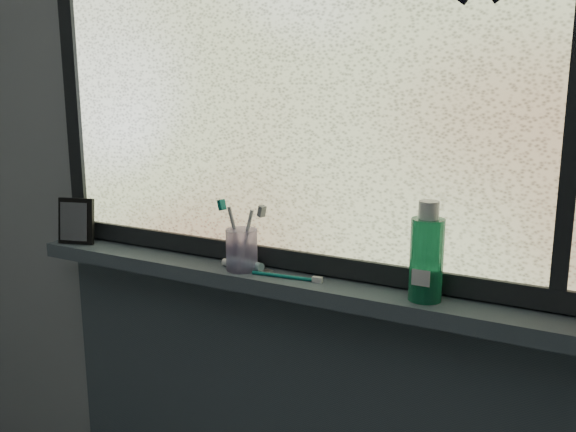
{
  "coord_description": "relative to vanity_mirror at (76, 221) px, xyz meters",
  "views": [
    {
      "loc": [
        0.71,
        -0.13,
        1.52
      ],
      "look_at": [
        0.07,
        1.05,
        1.22
      ],
      "focal_mm": 40.0,
      "sensor_mm": 36.0,
      "label": 1
    }
  ],
  "objects": [
    {
      "name": "frame_left",
      "position": [
        -0.05,
        0.07,
        0.44
      ],
      "size": [
        0.05,
        0.03,
        1.1
      ],
      "primitive_type": "cube",
      "color": "black",
      "rests_on": "wall_back"
    },
    {
      "name": "toothbrush_cup",
      "position": [
        0.58,
        0.01,
        -0.01
      ],
      "size": [
        0.1,
        0.1,
        0.11
      ],
      "primitive_type": "cylinder",
      "rotation": [
        0.0,
        0.0,
        -0.26
      ],
      "color": "#C2AFE8",
      "rests_on": "windowsill"
    },
    {
      "name": "window_pane",
      "position": [
        0.73,
        0.07,
        0.44
      ],
      "size": [
        1.5,
        0.01,
        1.0
      ],
      "primitive_type": "cube",
      "color": "silver",
      "rests_on": "wall_back"
    },
    {
      "name": "toothbrush_lying",
      "position": [
        0.7,
        0.0,
        -0.06
      ],
      "size": [
        0.2,
        0.04,
        0.01
      ],
      "primitive_type": null,
      "rotation": [
        0.0,
        0.0,
        0.1
      ],
      "color": "#0D7870",
      "rests_on": "windowsill"
    },
    {
      "name": "frame_bottom",
      "position": [
        0.73,
        0.07,
        -0.04
      ],
      "size": [
        1.6,
        0.03,
        0.05
      ],
      "primitive_type": "cube",
      "color": "black",
      "rests_on": "windowsill"
    },
    {
      "name": "toothpaste_tube",
      "position": [
        0.58,
        0.02,
        -0.05
      ],
      "size": [
        0.17,
        0.06,
        0.03
      ],
      "primitive_type": null,
      "rotation": [
        0.0,
        0.0,
        -0.15
      ],
      "color": "silver",
      "rests_on": "windowsill"
    },
    {
      "name": "vanity_mirror",
      "position": [
        0.0,
        0.0,
        0.0
      ],
      "size": [
        0.12,
        0.08,
        0.14
      ],
      "primitive_type": "cube",
      "rotation": [
        0.0,
        0.0,
        0.3
      ],
      "color": "black",
      "rests_on": "windowsill"
    },
    {
      "name": "mouthwash_bottle",
      "position": [
        1.06,
        0.01,
        0.05
      ],
      "size": [
        0.09,
        0.09,
        0.19
      ],
      "primitive_type": "cylinder",
      "rotation": [
        0.0,
        0.0,
        0.17
      ],
      "color": "#1B8D59",
      "rests_on": "windowsill"
    },
    {
      "name": "windowsill",
      "position": [
        0.73,
        0.02,
        -0.09
      ],
      "size": [
        1.62,
        0.14,
        0.04
      ],
      "primitive_type": "cube",
      "color": "#435059",
      "rests_on": "wall_back"
    },
    {
      "name": "wall_back",
      "position": [
        0.73,
        0.1,
        0.16
      ],
      "size": [
        3.0,
        0.01,
        2.5
      ],
      "primitive_type": "cube",
      "color": "#9EA3A8",
      "rests_on": "ground"
    }
  ]
}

